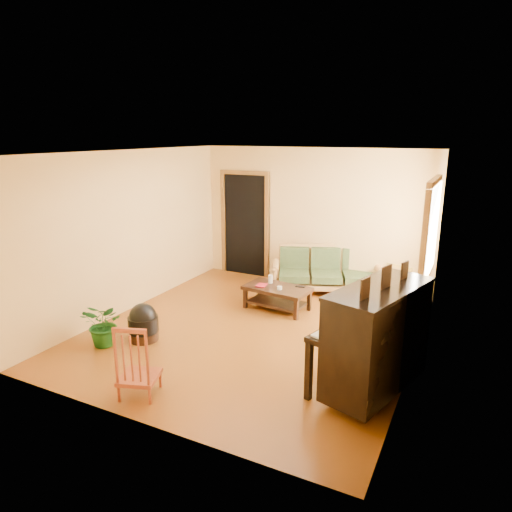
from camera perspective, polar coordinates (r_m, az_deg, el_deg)
The scene contains 16 objects.
floor at distance 6.89m, azimuth -0.28°, elevation -9.33°, with size 5.00×5.00×0.00m, color #62310C.
doorway at distance 9.32m, azimuth -1.39°, elevation 3.84°, with size 1.08×0.16×2.05m, color black.
window at distance 7.05m, azimuth 21.01°, elevation 3.08°, with size 0.12×1.36×1.46m, color white.
sofa at distance 8.46m, azimuth 8.77°, elevation -1.77°, with size 1.94×0.81×0.83m, color #A5733C.
coffee_table at distance 7.62m, azimuth 2.65°, elevation -5.27°, with size 1.07×0.59×0.39m, color black.
armchair at distance 6.41m, azimuth 15.81°, elevation -7.57°, with size 0.84×0.88×0.88m, color #A5733C.
piano at distance 5.28m, azimuth 14.90°, elevation -10.25°, with size 0.84×1.43×1.27m, color black.
footstool at distance 6.72m, azimuth -13.89°, elevation -8.57°, with size 0.42×0.42×0.40m, color black.
red_chair at distance 5.32m, azimuth -14.52°, elevation -12.35°, with size 0.41×0.45×0.88m, color maroon.
leaning_frame at distance 8.42m, azimuth 17.19°, elevation -3.06°, with size 0.48×0.11×0.64m, color gold.
ceramic_crock at distance 8.32m, azimuth 18.47°, elevation -4.75°, with size 0.21×0.21×0.26m, color #2F488D.
potted_plant at distance 6.65m, azimuth -18.38°, elevation -8.08°, with size 0.57×0.49×0.63m, color #175218.
book at distance 7.62m, azimuth 0.14°, elevation -3.63°, with size 0.16×0.21×0.02m, color maroon.
candle at distance 7.73m, azimuth 1.83°, elevation -2.90°, with size 0.08×0.08×0.13m, color silver.
glass_jar at distance 7.42m, azimuth 2.96°, elevation -4.01°, with size 0.08×0.08×0.06m, color white.
remote at distance 7.57m, azimuth 5.54°, elevation -3.85°, with size 0.16×0.04×0.02m, color black.
Camera 1 is at (2.82, -5.59, 2.86)m, focal length 32.00 mm.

